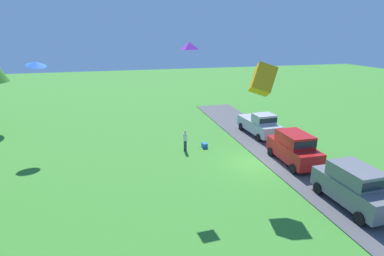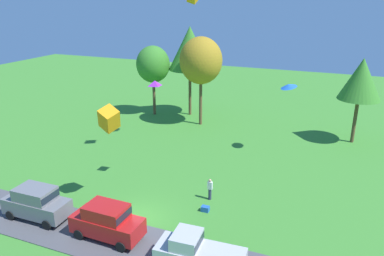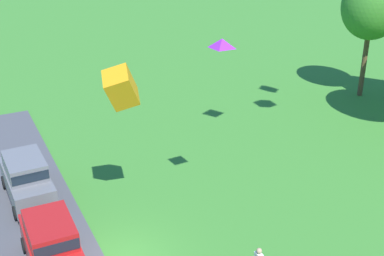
{
  "view_description": "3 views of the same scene",
  "coord_description": "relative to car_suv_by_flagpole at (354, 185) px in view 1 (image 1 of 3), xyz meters",
  "views": [
    {
      "loc": [
        -18.21,
        9.54,
        9.11
      ],
      "look_at": [
        2.2,
        4.18,
        2.37
      ],
      "focal_mm": 28.0,
      "sensor_mm": 36.0,
      "label": 1
    },
    {
      "loc": [
        11.89,
        -19.32,
        14.62
      ],
      "look_at": [
        2.12,
        4.59,
        5.48
      ],
      "focal_mm": 35.0,
      "sensor_mm": 36.0,
      "label": 2
    },
    {
      "loc": [
        17.41,
        -5.19,
        14.48
      ],
      "look_at": [
        0.08,
        3.25,
        5.51
      ],
      "focal_mm": 50.0,
      "sensor_mm": 36.0,
      "label": 3
    }
  ],
  "objects": [
    {
      "name": "cooler_box",
      "position": [
        10.45,
        5.2,
        -1.1
      ],
      "size": [
        0.56,
        0.4,
        0.4
      ],
      "primitive_type": "cube",
      "color": "blue",
      "rests_on": "ground"
    },
    {
      "name": "car_suv_near_entrance",
      "position": [
        5.79,
        -0.06,
        0.0
      ],
      "size": [
        4.63,
        2.1,
        2.28
      ],
      "color": "red",
      "rests_on": "ground"
    },
    {
      "name": "kite_box_near_flag",
      "position": [
        3.74,
        3.87,
        5.28
      ],
      "size": [
        1.79,
        1.83,
        2.08
      ],
      "primitive_type": "cube",
      "rotation": [
        -0.42,
        0.3,
        4.33
      ],
      "color": "orange"
    },
    {
      "name": "person_watching_sky",
      "position": [
        10.18,
        6.91,
        -0.42
      ],
      "size": [
        0.36,
        0.24,
        1.71
      ],
      "color": "#2D334C",
      "rests_on": "ground"
    },
    {
      "name": "kite_delta_mid_center",
      "position": [
        13.89,
        17.75,
        5.54
      ],
      "size": [
        2.1,
        2.1,
        0.67
      ],
      "primitive_type": "cone",
      "rotation": [
        -0.25,
        0.0,
        2.17
      ],
      "color": "blue"
    },
    {
      "name": "ground_plane",
      "position": [
        6.51,
        2.56,
        -1.3
      ],
      "size": [
        120.0,
        120.0,
        0.0
      ],
      "primitive_type": "plane",
      "color": "#3D842D"
    },
    {
      "name": "kite_diamond_high_left",
      "position": [
        5.33,
        7.78,
        7.11
      ],
      "size": [
        1.22,
        1.22,
        0.44
      ],
      "primitive_type": "pyramid",
      "rotation": [
        0.05,
        0.0,
        4.01
      ],
      "color": "purple"
    },
    {
      "name": "car_suv_by_flagpole",
      "position": [
        0.0,
        0.0,
        0.0
      ],
      "size": [
        4.63,
        2.11,
        2.28
      ],
      "color": "slate",
      "rests_on": "ground"
    },
    {
      "name": "pavement_strip",
      "position": [
        6.51,
        -0.21,
        -1.27
      ],
      "size": [
        36.0,
        4.4,
        0.06
      ],
      "primitive_type": "cube",
      "color": "#4C4C51",
      "rests_on": "ground"
    },
    {
      "name": "car_pickup_far_end",
      "position": [
        12.08,
        -0.6,
        -0.19
      ],
      "size": [
        5.09,
        2.25,
        2.14
      ],
      "color": "#B7B7BC",
      "rests_on": "ground"
    }
  ]
}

